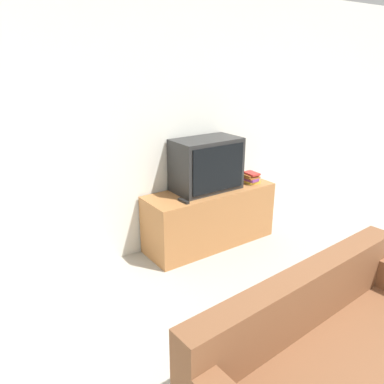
{
  "coord_description": "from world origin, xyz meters",
  "views": [
    {
      "loc": [
        -2.1,
        -0.2,
        1.93
      ],
      "look_at": [
        -0.32,
        2.36,
        0.81
      ],
      "focal_mm": 35.0,
      "sensor_mm": 36.0,
      "label": 1
    }
  ],
  "objects_px": {
    "tv_stand": "(210,217)",
    "remote_on_stand": "(184,201)",
    "book_stack": "(250,178)",
    "television": "(206,165)"
  },
  "relations": [
    {
      "from": "tv_stand",
      "to": "remote_on_stand",
      "type": "bearing_deg",
      "value": -162.43
    },
    {
      "from": "tv_stand",
      "to": "book_stack",
      "type": "xyz_separation_m",
      "value": [
        0.51,
        -0.07,
        0.37
      ]
    },
    {
      "from": "tv_stand",
      "to": "remote_on_stand",
      "type": "xyz_separation_m",
      "value": [
        -0.43,
        -0.14,
        0.32
      ]
    },
    {
      "from": "remote_on_stand",
      "to": "tv_stand",
      "type": "bearing_deg",
      "value": 17.57
    },
    {
      "from": "tv_stand",
      "to": "remote_on_stand",
      "type": "distance_m",
      "value": 0.55
    },
    {
      "from": "book_stack",
      "to": "tv_stand",
      "type": "bearing_deg",
      "value": 172.68
    },
    {
      "from": "tv_stand",
      "to": "book_stack",
      "type": "height_order",
      "value": "book_stack"
    },
    {
      "from": "television",
      "to": "book_stack",
      "type": "bearing_deg",
      "value": -11.31
    },
    {
      "from": "tv_stand",
      "to": "remote_on_stand",
      "type": "height_order",
      "value": "remote_on_stand"
    },
    {
      "from": "tv_stand",
      "to": "remote_on_stand",
      "type": "relative_size",
      "value": 9.74
    }
  ]
}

